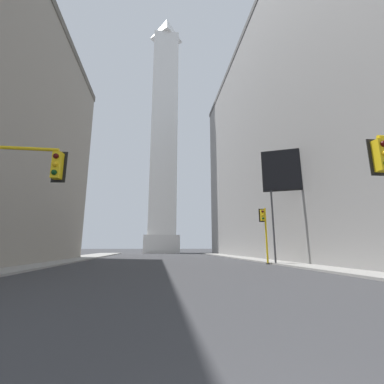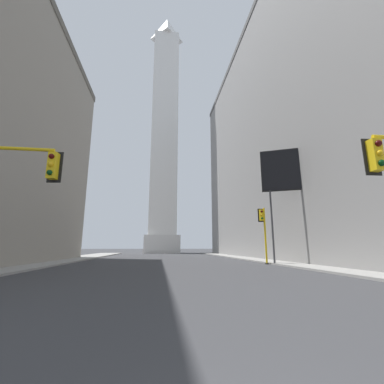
{
  "view_description": "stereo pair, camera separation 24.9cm",
  "coord_description": "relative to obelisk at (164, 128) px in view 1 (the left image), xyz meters",
  "views": [
    {
      "loc": [
        -1.25,
        -0.79,
        1.65
      ],
      "look_at": [
        4.7,
        43.0,
        11.07
      ],
      "focal_mm": 24.0,
      "sensor_mm": 36.0,
      "label": 1
    },
    {
      "loc": [
        -1.01,
        -0.82,
        1.65
      ],
      "look_at": [
        4.7,
        43.0,
        11.07
      ],
      "focal_mm": 24.0,
      "sensor_mm": 36.0,
      "label": 2
    }
  ],
  "objects": [
    {
      "name": "sidewalk_left",
      "position": [
        -12.17,
        -43.39,
        -34.92
      ],
      "size": [
        5.0,
        81.36,
        0.15
      ],
      "primitive_type": "cube",
      "color": "gray",
      "rests_on": "ground_plane"
    },
    {
      "name": "building_right",
      "position": [
        23.5,
        -34.24,
        -16.24
      ],
      "size": [
        22.56,
        58.63,
        37.5
      ],
      "color": "gray",
      "rests_on": "ground_plane"
    },
    {
      "name": "billboard_sign",
      "position": [
        11.09,
        -45.9,
        -26.36
      ],
      "size": [
        4.09,
        2.0,
        11.12
      ],
      "color": "#3F3F42",
      "rests_on": "ground_plane"
    },
    {
      "name": "obelisk",
      "position": [
        0.0,
        0.0,
        0.0
      ],
      "size": [
        8.96,
        8.96,
        72.29
      ],
      "color": "silver",
      "rests_on": "ground_plane"
    },
    {
      "name": "traffic_light_mid_right",
      "position": [
        9.24,
        -44.41,
        -31.43
      ],
      "size": [
        0.77,
        0.51,
        5.41
      ],
      "color": "yellow",
      "rests_on": "ground_plane"
    },
    {
      "name": "sidewalk_right",
      "position": [
        12.17,
        -43.39,
        -34.92
      ],
      "size": [
        5.0,
        81.36,
        0.15
      ],
      "primitive_type": "cube",
      "color": "gray",
      "rests_on": "ground_plane"
    }
  ]
}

